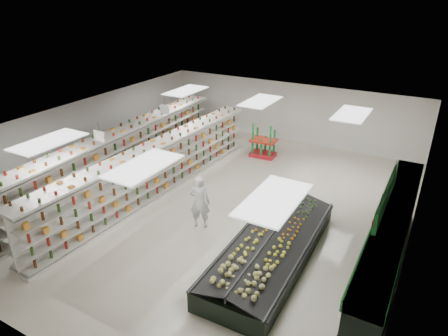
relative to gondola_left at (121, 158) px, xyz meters
The scene contains 16 objects.
floor 4.74m from the gondola_left, ahead, with size 16.00×16.00×0.00m, color beige.
ceiling 5.11m from the gondola_left, ahead, with size 14.00×16.00×0.02m, color white.
wall_back 9.45m from the gondola_left, 60.67° to the left, with size 14.00×0.02×3.20m, color white.
wall_front 9.06m from the gondola_left, 59.26° to the right, with size 14.00×0.02×3.20m, color white.
wall_left 2.45m from the gondola_left, behind, with size 0.02×16.00×3.20m, color white.
wall_right 11.64m from the gondola_left, ahead, with size 0.02×16.00×3.20m, color white.
produce_wall_case 11.23m from the gondola_left, ahead, with size 0.93×8.00×2.20m.
aisle_sign_near 2.59m from the gondola_left, 65.12° to the right, with size 0.52×0.06×0.75m.
aisle_sign_far 2.92m from the gondola_left, 69.75° to the left, with size 0.52×0.06×0.75m.
hortifruti_banner 11.06m from the gondola_left, ahead, with size 0.12×3.20×0.95m.
gondola_left is the anchor object (origin of this frame).
gondola_center 2.14m from the gondola_left, ahead, with size 1.50×12.43×2.15m.
produce_island 8.22m from the gondola_left, 14.12° to the right, with size 2.42×6.36×0.94m.
soda_endcap 6.96m from the gondola_left, 51.50° to the left, with size 1.31×0.93×1.62m.
shopper_main 5.24m from the gondola_left, 16.84° to the right, with size 0.72×0.47×1.98m, color silver.
shopper_background 3.88m from the gondola_left, 72.86° to the left, with size 0.75×0.46×1.55m, color tan.
Camera 1 is at (7.05, -11.90, 7.83)m, focal length 32.00 mm.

